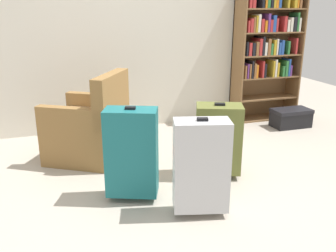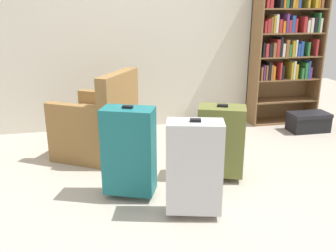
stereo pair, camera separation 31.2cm
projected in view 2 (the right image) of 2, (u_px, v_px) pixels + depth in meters
ground_plane at (170, 196)px, 3.08m from camera, size 9.12×9.12×0.00m
back_wall at (137, 25)px, 4.55m from camera, size 5.21×0.10×2.60m
bookshelf at (285, 47)px, 4.80m from camera, size 0.91×0.33×1.78m
armchair at (99, 126)px, 3.86m from camera, size 0.96×0.96×0.90m
mug at (150, 151)px, 3.93m from camera, size 0.12×0.08×0.10m
storage_box at (308, 121)px, 4.67m from camera, size 0.50×0.28×0.24m
suitcase_silver at (194, 167)px, 2.69m from camera, size 0.45×0.31×0.77m
suitcase_teal at (129, 151)px, 2.96m from camera, size 0.46×0.36×0.78m
suitcase_olive at (221, 140)px, 3.32m from camera, size 0.48×0.39×0.70m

